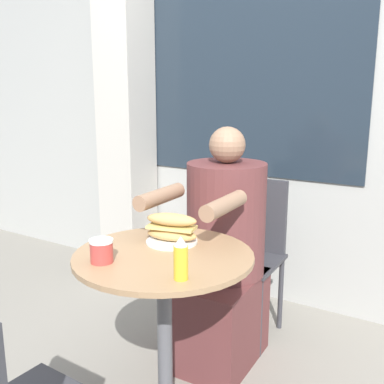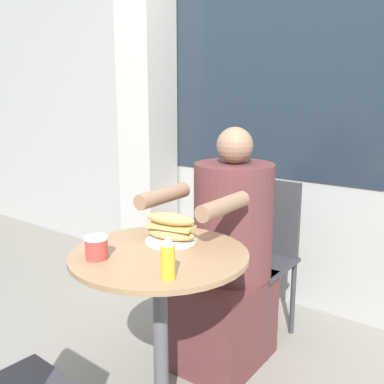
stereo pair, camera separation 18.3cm
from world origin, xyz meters
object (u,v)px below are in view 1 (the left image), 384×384
seated_diner (222,264)px  condiment_bottle (181,259)px  diner_chair (250,242)px  sandwich_on_plate (172,229)px  drink_cup (102,251)px  cafe_table (164,302)px

seated_diner → condiment_bottle: bearing=105.4°
diner_chair → condiment_bottle: size_ratio=5.90×
sandwich_on_plate → condiment_bottle: (0.23, -0.29, 0.02)m
diner_chair → drink_cup: bearing=83.0°
seated_diner → drink_cup: seated_diner is taller
diner_chair → seated_diner: size_ratio=0.73×
diner_chair → seated_diner: seated_diner is taller
sandwich_on_plate → cafe_table: bearing=-69.6°
seated_diner → condiment_bottle: size_ratio=8.04×
seated_diner → drink_cup: size_ratio=13.75×
sandwich_on_plate → condiment_bottle: 0.37m
sandwich_on_plate → drink_cup: sandwich_on_plate is taller
seated_diner → sandwich_on_plate: bearing=86.8°
diner_chair → drink_cup: (-0.10, -1.09, 0.27)m
drink_cup → condiment_bottle: condiment_bottle is taller
cafe_table → sandwich_on_plate: (-0.05, 0.12, 0.26)m
diner_chair → sandwich_on_plate: diner_chair is taller
diner_chair → cafe_table: bearing=90.6°
drink_cup → sandwich_on_plate: bearing=73.6°
cafe_table → seated_diner: (-0.04, 0.55, -0.03)m
seated_diner → drink_cup: 0.80m
cafe_table → seated_diner: size_ratio=0.63×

